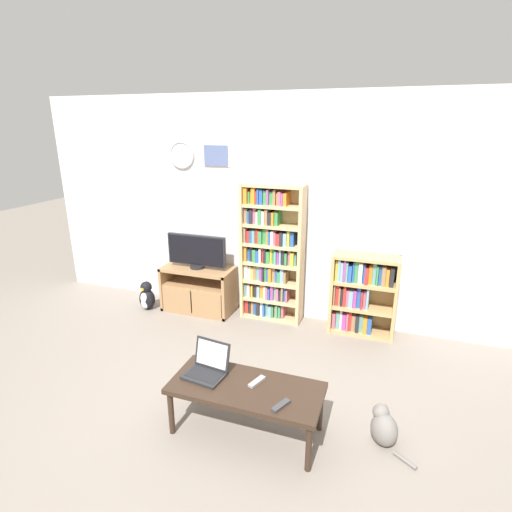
{
  "coord_description": "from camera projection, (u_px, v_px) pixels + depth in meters",
  "views": [
    {
      "loc": [
        1.16,
        -2.38,
        2.25
      ],
      "look_at": [
        -0.06,
        1.1,
        1.04
      ],
      "focal_mm": 28.0,
      "sensor_mm": 36.0,
      "label": 1
    }
  ],
  "objects": [
    {
      "name": "remote_far_from_laptop",
      "position": [
        281.0,
        405.0,
        2.74
      ],
      "size": [
        0.11,
        0.16,
        0.02
      ],
      "rotation": [
        0.0,
        0.0,
        2.7
      ],
      "color": "#38383A",
      "rests_on": "coffee_table"
    },
    {
      "name": "tv_stand",
      "position": [
        198.0,
        289.0,
        5.02
      ],
      "size": [
        0.89,
        0.43,
        0.57
      ],
      "color": "#9E754C",
      "rests_on": "ground_plane"
    },
    {
      "name": "ground_plane",
      "position": [
        218.0,
        420.0,
        3.2
      ],
      "size": [
        18.0,
        18.0,
        0.0
      ],
      "primitive_type": "plane",
      "color": "gray"
    },
    {
      "name": "bookshelf_short",
      "position": [
        360.0,
        293.0,
        4.43
      ],
      "size": [
        0.71,
        0.3,
        0.92
      ],
      "color": "tan",
      "rests_on": "ground_plane"
    },
    {
      "name": "bookshelf_tall",
      "position": [
        270.0,
        254.0,
        4.67
      ],
      "size": [
        0.73,
        0.26,
        1.63
      ],
      "color": "tan",
      "rests_on": "ground_plane"
    },
    {
      "name": "laptop",
      "position": [
        208.0,
        366.0,
        3.1
      ],
      "size": [
        0.33,
        0.3,
        0.24
      ],
      "rotation": [
        0.0,
        0.0,
        -0.12
      ],
      "color": "#232326",
      "rests_on": "coffee_table"
    },
    {
      "name": "remote_near_laptop",
      "position": [
        257.0,
        382.0,
        3.0
      ],
      "size": [
        0.1,
        0.17,
        0.02
      ],
      "rotation": [
        0.0,
        0.0,
        5.93
      ],
      "color": "#99999E",
      "rests_on": "coffee_table"
    },
    {
      "name": "television",
      "position": [
        197.0,
        251.0,
        4.86
      ],
      "size": [
        0.76,
        0.18,
        0.42
      ],
      "color": "black",
      "rests_on": "tv_stand"
    },
    {
      "name": "wall_back",
      "position": [
        287.0,
        211.0,
        4.62
      ],
      "size": [
        6.49,
        0.09,
        2.6
      ],
      "color": "silver",
      "rests_on": "ground_plane"
    },
    {
      "name": "coffee_table",
      "position": [
        246.0,
        391.0,
        2.98
      ],
      "size": [
        1.14,
        0.5,
        0.41
      ],
      "color": "#332319",
      "rests_on": "ground_plane"
    },
    {
      "name": "penguin_figurine",
      "position": [
        147.0,
        297.0,
        5.07
      ],
      "size": [
        0.2,
        0.18,
        0.37
      ],
      "color": "black",
      "rests_on": "ground_plane"
    },
    {
      "name": "cat",
      "position": [
        383.0,
        427.0,
        2.94
      ],
      "size": [
        0.38,
        0.34,
        0.3
      ],
      "rotation": [
        0.0,
        0.0,
        0.59
      ],
      "color": "slate",
      "rests_on": "ground_plane"
    }
  ]
}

